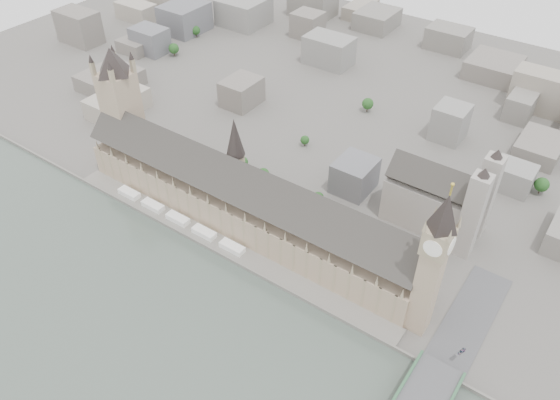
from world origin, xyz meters
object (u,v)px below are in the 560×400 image
Objects in this scene: elizabeth_tower at (434,257)px; victoria_tower at (121,103)px; palace_of_westminster at (244,200)px; car_approach at (462,351)px; westminster_abbey at (439,199)px.

elizabeth_tower reaches higher than victoria_tower.
elizabeth_tower is at bearing -4.85° from palace_of_westminster.
elizabeth_tower is 21.08× the size of car_approach.
victoria_tower reaches higher than car_approach.
elizabeth_tower is 96.91m from westminster_abbey.
victoria_tower is 1.47× the size of westminster_abbey.
victoria_tower is at bearing 177.04° from palace_of_westminster.
car_approach is (56.64, -97.67, -14.09)m from westminster_abbey.
westminster_abbey is 113.78m from car_approach.
westminster_abbey is (110.92, 75.30, 2.38)m from palace_of_westminster.
elizabeth_tower is at bearing -3.96° from victoria_tower.
palace_of_westminster reaches higher than car_approach.
palace_of_westminster is at bearing -2.96° from victoria_tower.
palace_of_westminster is 2.47× the size of elizabeth_tower.
westminster_abbey reaches higher than palace_of_westminster.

